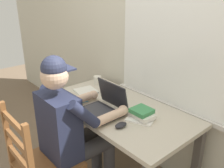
{
  "coord_description": "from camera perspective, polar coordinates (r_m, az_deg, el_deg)",
  "views": [
    {
      "loc": [
        1.37,
        -1.26,
        1.69
      ],
      "look_at": [
        -0.02,
        -0.05,
        0.94
      ],
      "focal_mm": 39.72,
      "sensor_mm": 36.0,
      "label": 1
    }
  ],
  "objects": [
    {
      "name": "back_wall",
      "position": [
        2.21,
        9.95,
        11.46
      ],
      "size": [
        6.0,
        0.08,
        2.6
      ],
      "color": "beige",
      "rests_on": "ground"
    },
    {
      "name": "desk",
      "position": [
        2.15,
        1.31,
        -7.81
      ],
      "size": [
        1.33,
        0.7,
        0.72
      ],
      "color": "#BCB29E",
      "rests_on": "ground"
    },
    {
      "name": "seated_person",
      "position": [
        1.93,
        -9.23,
        -9.28
      ],
      "size": [
        0.5,
        0.6,
        1.26
      ],
      "color": "#232842",
      "rests_on": "ground"
    },
    {
      "name": "wooden_chair",
      "position": [
        1.96,
        -16.11,
        -17.5
      ],
      "size": [
        0.42,
        0.42,
        0.95
      ],
      "color": "brown",
      "rests_on": "ground"
    },
    {
      "name": "laptop",
      "position": [
        2.02,
        -1.61,
        -4.84
      ],
      "size": [
        0.33,
        0.28,
        0.23
      ],
      "color": "#232328",
      "rests_on": "desk"
    },
    {
      "name": "computer_mouse",
      "position": [
        1.82,
        2.05,
        -9.43
      ],
      "size": [
        0.06,
        0.1,
        0.03
      ],
      "primitive_type": "ellipsoid",
      "color": "#232328",
      "rests_on": "desk"
    },
    {
      "name": "coffee_mug_white",
      "position": [
        2.56,
        -3.32,
        0.85
      ],
      "size": [
        0.12,
        0.08,
        0.09
      ],
      "color": "silver",
      "rests_on": "desk"
    },
    {
      "name": "coffee_mug_dark",
      "position": [
        2.34,
        -1.45,
        -0.98
      ],
      "size": [
        0.11,
        0.07,
        0.1
      ],
      "color": "#2D384C",
      "rests_on": "desk"
    },
    {
      "name": "book_stack_main",
      "position": [
        1.92,
        6.91,
        -6.81
      ],
      "size": [
        0.2,
        0.14,
        0.08
      ],
      "color": "gray",
      "rests_on": "desk"
    },
    {
      "name": "paper_pile_near_laptop",
      "position": [
        2.4,
        -6.04,
        -1.63
      ],
      "size": [
        0.22,
        0.22,
        0.02
      ],
      "primitive_type": "cube",
      "rotation": [
        0.0,
        0.0,
        -0.18
      ],
      "color": "silver",
      "rests_on": "desk"
    },
    {
      "name": "paper_pile_back_corner",
      "position": [
        1.93,
        6.6,
        -7.95
      ],
      "size": [
        0.25,
        0.22,
        0.01
      ],
      "primitive_type": "cube",
      "rotation": [
        0.0,
        0.0,
        0.4
      ],
      "color": "white",
      "rests_on": "desk"
    },
    {
      "name": "landscape_photo_print",
      "position": [
        2.25,
        -7.11,
        -3.57
      ],
      "size": [
        0.15,
        0.12,
        0.0
      ],
      "primitive_type": "cube",
      "rotation": [
        0.0,
        0.0,
        -0.27
      ],
      "color": "teal",
      "rests_on": "desk"
    }
  ]
}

